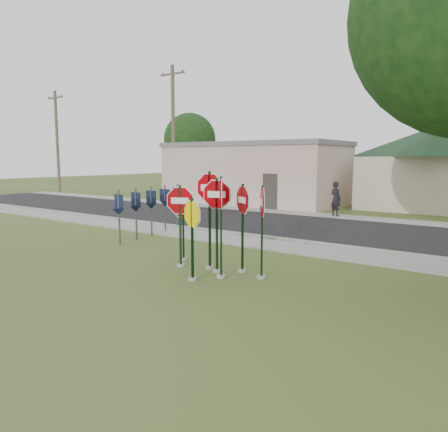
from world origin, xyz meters
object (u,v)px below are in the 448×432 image
Objects in this scene: stop_sign_yellow at (192,230)px; pedestrian at (336,199)px; utility_pole_near at (173,132)px; stop_sign_center at (217,211)px; stop_sign_left at (180,214)px.

pedestrian is at bearing 97.25° from stop_sign_yellow.
stop_sign_center is at bearing -44.04° from utility_pole_near.
stop_sign_center is 1.11m from stop_sign_yellow.
pedestrian is (12.43, -0.90, -3.99)m from utility_pole_near.
utility_pole_near is at bearing 135.96° from stop_sign_center.
stop_sign_center is 1.22× the size of stop_sign_yellow.
utility_pole_near reaches higher than stop_sign_yellow.
pedestrian is at bearing 92.45° from stop_sign_left.
utility_pole_near reaches higher than stop_sign_left.
pedestrian is at bearing 97.83° from stop_sign_center.
stop_sign_yellow is 1.53m from stop_sign_left.
stop_sign_left is (-1.21, 0.91, 0.22)m from stop_sign_yellow.
utility_pole_near is at bearing 133.14° from stop_sign_left.
stop_sign_left reaches higher than stop_sign_yellow.
stop_sign_center is 0.28× the size of utility_pole_near.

